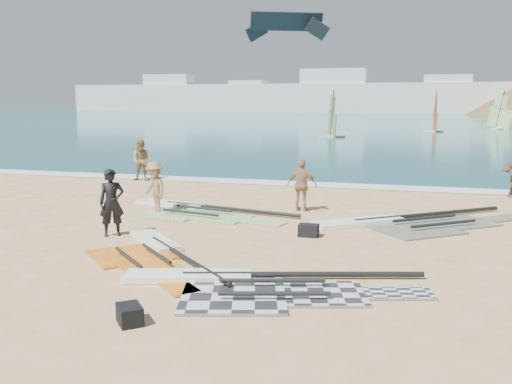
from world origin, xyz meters
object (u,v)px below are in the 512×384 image
(gear_bag_near, at_px, (309,230))
(rig_grey, at_px, (248,285))
(gear_bag_far, at_px, (130,315))
(beachgoer_left, at_px, (142,160))
(rig_red, at_px, (152,253))
(beachgoer_back, at_px, (302,185))
(person_wetsuit, at_px, (112,203))
(beachgoer_mid, at_px, (155,187))
(rig_green, at_px, (192,210))
(rig_orange, at_px, (408,223))

(gear_bag_near, bearing_deg, rig_grey, -94.21)
(rig_grey, relative_size, gear_bag_far, 12.01)
(gear_bag_far, relative_size, beachgoer_left, 0.28)
(rig_red, xyz_separation_m, beachgoer_back, (2.19, 6.13, 0.78))
(beachgoer_left, bearing_deg, person_wetsuit, -77.98)
(beachgoer_left, bearing_deg, rig_grey, -66.40)
(rig_grey, distance_m, gear_bag_near, 4.35)
(rig_red, xyz_separation_m, beachgoer_mid, (-2.15, 4.51, 0.76))
(rig_green, height_order, beachgoer_back, beachgoer_back)
(rig_red, distance_m, beachgoer_left, 12.46)
(gear_bag_far, relative_size, beachgoer_back, 0.30)
(gear_bag_far, height_order, beachgoer_back, beachgoer_back)
(person_wetsuit, xyz_separation_m, beachgoer_mid, (-0.29, 3.07, -0.07))
(gear_bag_far, bearing_deg, person_wetsuit, 122.66)
(rig_green, xyz_separation_m, gear_bag_near, (4.20, -2.25, 0.11))
(rig_orange, bearing_deg, beachgoer_back, 122.79)
(gear_bag_far, bearing_deg, beachgoer_back, 85.88)
(rig_green, distance_m, rig_red, 5.17)
(rig_green, relative_size, gear_bag_far, 11.84)
(gear_bag_near, bearing_deg, rig_orange, 42.39)
(rig_green, height_order, beachgoer_mid, beachgoer_mid)
(rig_grey, height_order, beachgoer_mid, beachgoer_mid)
(rig_red, relative_size, gear_bag_far, 8.95)
(beachgoer_left, distance_m, beachgoer_back, 9.43)
(gear_bag_far, xyz_separation_m, beachgoer_mid, (-3.63, 8.27, 0.66))
(rig_orange, height_order, beachgoer_mid, beachgoer_mid)
(gear_bag_near, distance_m, gear_bag_far, 6.75)
(rig_red, bearing_deg, beachgoer_mid, 159.16)
(rig_grey, height_order, gear_bag_far, gear_bag_far)
(rig_green, bearing_deg, rig_red, -66.10)
(rig_grey, relative_size, beachgoer_back, 3.62)
(beachgoer_mid, bearing_deg, gear_bag_far, -28.24)
(beachgoer_mid, bearing_deg, person_wetsuit, -46.47)
(rig_grey, height_order, rig_red, rig_grey)
(beachgoer_mid, bearing_deg, gear_bag_near, 19.89)
(rig_red, height_order, person_wetsuit, person_wetsuit)
(rig_orange, distance_m, beachgoer_mid, 7.71)
(rig_green, xyz_separation_m, beachgoer_mid, (-1.02, -0.54, 0.76))
(rig_red, distance_m, person_wetsuit, 2.49)
(rig_green, height_order, rig_red, rig_green)
(gear_bag_far, height_order, beachgoer_mid, beachgoer_mid)
(beachgoer_left, relative_size, beachgoer_mid, 1.11)
(rig_red, bearing_deg, rig_orange, 86.08)
(person_wetsuit, distance_m, beachgoer_left, 10.32)
(gear_bag_far, bearing_deg, beachgoer_mid, 113.67)
(beachgoer_back, bearing_deg, rig_green, 20.03)
(rig_red, distance_m, gear_bag_far, 4.04)
(gear_bag_near, bearing_deg, rig_red, -137.68)
(rig_red, bearing_deg, rig_green, 146.32)
(person_wetsuit, bearing_deg, beachgoer_mid, 60.48)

